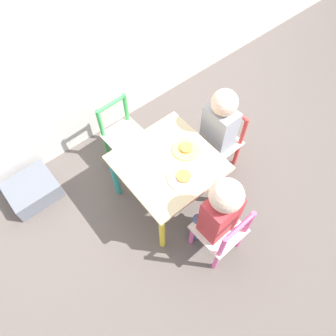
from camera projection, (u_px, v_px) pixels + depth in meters
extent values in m
plane|color=#5B514C|center=(168.00, 196.00, 2.30)|extent=(6.00, 6.00, 0.00)
cube|color=beige|center=(168.00, 163.00, 1.93)|extent=(0.56, 0.56, 0.02)
cylinder|color=yellow|center=(162.00, 232.00, 1.94)|extent=(0.04, 0.04, 0.43)
cylinder|color=#8E51BC|center=(222.00, 186.00, 2.10)|extent=(0.04, 0.04, 0.43)
cylinder|color=teal|center=(115.00, 177.00, 2.14)|extent=(0.04, 0.04, 0.43)
cylinder|color=orange|center=(173.00, 139.00, 2.31)|extent=(0.04, 0.04, 0.43)
cube|color=silver|center=(219.00, 229.00, 1.91)|extent=(0.27, 0.27, 0.02)
cylinder|color=#E5599E|center=(216.00, 214.00, 2.10)|extent=(0.03, 0.03, 0.25)
cylinder|color=#E5599E|center=(192.00, 235.00, 2.03)|extent=(0.03, 0.03, 0.25)
cylinder|color=#E5599E|center=(240.00, 238.00, 2.01)|extent=(0.03, 0.03, 0.25)
cylinder|color=#E5599E|center=(216.00, 261.00, 1.94)|extent=(0.03, 0.03, 0.25)
cylinder|color=#E5599E|center=(249.00, 223.00, 1.80)|extent=(0.03, 0.03, 0.25)
cylinder|color=#E5599E|center=(222.00, 247.00, 1.73)|extent=(0.03, 0.03, 0.25)
cylinder|color=#E5599E|center=(240.00, 227.00, 1.67)|extent=(0.21, 0.03, 0.02)
cube|color=silver|center=(218.00, 142.00, 2.24)|extent=(0.26, 0.26, 0.02)
cylinder|color=#DB3D38|center=(195.00, 151.00, 2.36)|extent=(0.03, 0.03, 0.25)
cylinder|color=#DB3D38|center=(216.00, 170.00, 2.28)|extent=(0.03, 0.03, 0.25)
cylinder|color=#DB3D38|center=(216.00, 136.00, 2.43)|extent=(0.03, 0.03, 0.25)
cylinder|color=#DB3D38|center=(237.00, 154.00, 2.35)|extent=(0.03, 0.03, 0.25)
cylinder|color=#DB3D38|center=(220.00, 113.00, 2.22)|extent=(0.03, 0.03, 0.25)
cylinder|color=#DB3D38|center=(243.00, 132.00, 2.13)|extent=(0.03, 0.03, 0.25)
cylinder|color=#DB3D38|center=(235.00, 111.00, 2.08)|extent=(0.03, 0.21, 0.02)
cube|color=silver|center=(125.00, 136.00, 2.27)|extent=(0.27, 0.27, 0.02)
cylinder|color=green|center=(124.00, 164.00, 2.30)|extent=(0.03, 0.03, 0.25)
cylinder|color=green|center=(148.00, 148.00, 2.37)|extent=(0.03, 0.03, 0.25)
cylinder|color=green|center=(107.00, 146.00, 2.38)|extent=(0.03, 0.03, 0.25)
cylinder|color=green|center=(130.00, 131.00, 2.46)|extent=(0.03, 0.03, 0.25)
cylinder|color=green|center=(101.00, 124.00, 2.17)|extent=(0.03, 0.03, 0.25)
cylinder|color=green|center=(126.00, 108.00, 2.24)|extent=(0.03, 0.03, 0.25)
cylinder|color=green|center=(111.00, 104.00, 2.11)|extent=(0.21, 0.03, 0.02)
cylinder|color=#4C608E|center=(208.00, 218.00, 2.08)|extent=(0.07, 0.07, 0.26)
cylinder|color=#4C608E|center=(197.00, 227.00, 2.04)|extent=(0.07, 0.07, 0.26)
cube|color=#B23338|center=(220.00, 215.00, 1.78)|extent=(0.20, 0.15, 0.32)
sphere|color=beige|center=(227.00, 196.00, 1.58)|extent=(0.18, 0.18, 0.18)
cylinder|color=#7A6B5B|center=(199.00, 156.00, 2.33)|extent=(0.07, 0.07, 0.26)
cylinder|color=#7A6B5B|center=(209.00, 165.00, 2.29)|extent=(0.07, 0.07, 0.26)
cube|color=#999EA8|center=(219.00, 128.00, 2.09)|extent=(0.14, 0.20, 0.32)
sphere|color=beige|center=(225.00, 103.00, 1.90)|extent=(0.16, 0.16, 0.16)
cylinder|color=white|center=(183.00, 177.00, 1.86)|extent=(0.19, 0.19, 0.01)
cylinder|color=#D6843D|center=(184.00, 176.00, 1.85)|extent=(0.08, 0.08, 0.02)
cylinder|color=#EADB66|center=(186.00, 149.00, 1.97)|extent=(0.17, 0.17, 0.01)
cylinder|color=#D6843D|center=(186.00, 148.00, 1.95)|extent=(0.08, 0.08, 0.02)
cube|color=slate|center=(33.00, 190.00, 2.25)|extent=(0.32, 0.28, 0.14)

